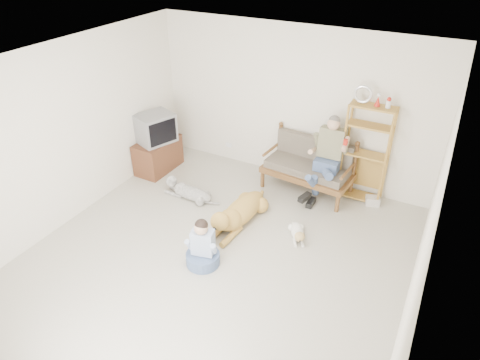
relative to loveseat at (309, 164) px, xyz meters
The scene contains 17 objects.
floor 2.51m from the loveseat, 101.73° to the right, with size 5.50×5.50×0.00m, color beige.
ceiling 3.31m from the loveseat, 101.73° to the right, with size 5.50×5.50×0.00m, color silver.
wall_back 1.06m from the loveseat, 145.63° to the left, with size 5.00×5.00×0.00m, color silver.
wall_front 5.25m from the loveseat, 95.54° to the right, with size 5.00×5.00×0.00m, color silver.
wall_left 3.94m from the loveseat, 141.25° to the right, with size 5.50×5.50×0.00m, color silver.
wall_right 3.25m from the loveseat, 50.29° to the right, with size 5.50×5.50×0.00m, color silver.
loveseat is the anchor object (origin of this frame).
man 0.41m from the loveseat, 31.02° to the right, with size 0.55×0.78×1.26m.
etagere 0.96m from the loveseat, ahead, with size 0.74×0.32×1.96m.
book_stack 1.21m from the loveseat, ahead, with size 0.22×0.16×0.14m, color white.
tv_stand 2.81m from the loveseat, 166.59° to the right, with size 0.52×0.91×0.60m.
crt_tv 2.80m from the loveseat, 165.96° to the right, with size 0.69×0.77×0.52m.
wall_outlet 1.79m from the loveseat, 169.42° to the left, with size 0.12×0.02×0.08m, color white.
golden_retriever 1.61m from the loveseat, 112.17° to the right, with size 0.48×1.62×0.49m.
shaggy_dog 2.12m from the loveseat, 144.53° to the right, with size 1.11×0.28×0.33m.
terrier 1.48m from the loveseat, 75.34° to the right, with size 0.37×0.56×0.23m.
child 2.56m from the loveseat, 103.65° to the right, with size 0.47×0.47×0.74m.
Camera 1 is at (2.41, -3.77, 4.08)m, focal length 32.00 mm.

